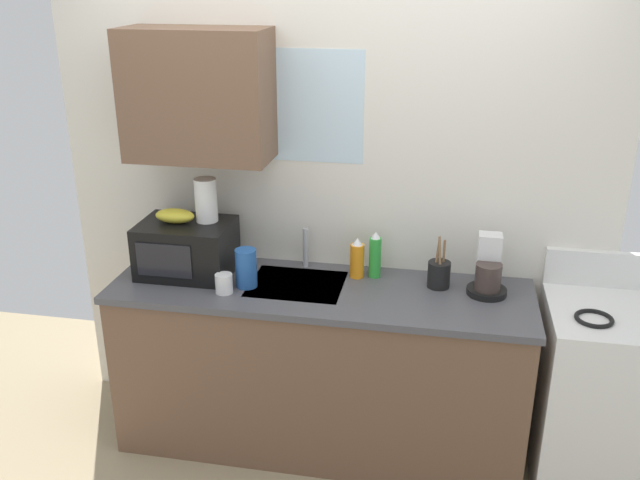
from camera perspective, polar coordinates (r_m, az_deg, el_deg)
kitchen_wall_assembly at (r=3.51m, az=-0.65°, el=4.88°), size 2.83×0.42×2.50m
counter_unit at (r=3.58m, az=-0.04°, el=-10.33°), size 2.06×0.63×0.90m
sink_faucet at (r=3.56m, az=-1.20°, el=-0.62°), size 0.03×0.03×0.21m
stove_range at (r=3.63m, az=22.38°, el=-11.73°), size 0.60×0.60×1.08m
microwave at (r=3.54m, az=-11.00°, el=-0.66°), size 0.46×0.35×0.27m
banana_bunch at (r=3.50m, az=-11.94°, el=1.98°), size 0.20×0.11×0.07m
paper_towel_roll at (r=3.47m, az=-9.43°, el=3.28°), size 0.11×0.11×0.22m
coffee_maker at (r=3.38m, az=13.75°, el=-2.56°), size 0.19×0.21×0.28m
dish_soap_bottle_orange at (r=3.45m, az=3.09°, el=-1.57°), size 0.07×0.07×0.21m
dish_soap_bottle_green at (r=3.45m, az=4.58°, el=-1.29°), size 0.06×0.06×0.24m
cereal_canister at (r=3.36m, az=-6.14°, el=-2.33°), size 0.10×0.10×0.19m
mug_white at (r=3.33m, az=-7.96°, el=-3.59°), size 0.08×0.08×0.09m
utensil_crock at (r=3.40m, az=9.82°, el=-2.76°), size 0.11×0.11×0.27m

